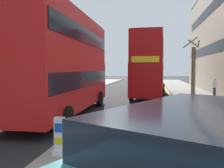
{
  "coord_description": "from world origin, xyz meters",
  "views": [
    {
      "loc": [
        2.64,
        -1.77,
        2.59
      ],
      "look_at": [
        0.5,
        11.0,
        1.8
      ],
      "focal_mm": 39.29,
      "sensor_mm": 36.0,
      "label": 1
    }
  ],
  "objects_px": {
    "double_decker_bus_away": "(65,61)",
    "double_decker_bus_oncoming": "(150,64)",
    "pedestrian_far": "(215,88)",
    "keep_left_bollard": "(60,138)"
  },
  "relations": [
    {
      "from": "double_decker_bus_away",
      "to": "double_decker_bus_oncoming",
      "type": "distance_m",
      "value": 11.01
    },
    {
      "from": "double_decker_bus_oncoming",
      "to": "double_decker_bus_away",
      "type": "bearing_deg",
      "value": -114.27
    },
    {
      "from": "pedestrian_far",
      "to": "keep_left_bollard",
      "type": "bearing_deg",
      "value": -116.93
    },
    {
      "from": "keep_left_bollard",
      "to": "pedestrian_far",
      "type": "xyz_separation_m",
      "value": [
        7.86,
        15.47,
        0.38
      ]
    },
    {
      "from": "double_decker_bus_oncoming",
      "to": "pedestrian_far",
      "type": "height_order",
      "value": "double_decker_bus_oncoming"
    },
    {
      "from": "keep_left_bollard",
      "to": "pedestrian_far",
      "type": "bearing_deg",
      "value": 63.07
    },
    {
      "from": "double_decker_bus_oncoming",
      "to": "pedestrian_far",
      "type": "relative_size",
      "value": 6.73
    },
    {
      "from": "keep_left_bollard",
      "to": "double_decker_bus_oncoming",
      "type": "distance_m",
      "value": 16.87
    },
    {
      "from": "keep_left_bollard",
      "to": "double_decker_bus_away",
      "type": "xyz_separation_m",
      "value": [
        -2.21,
        6.5,
        2.42
      ]
    },
    {
      "from": "double_decker_bus_away",
      "to": "double_decker_bus_oncoming",
      "type": "bearing_deg",
      "value": 65.73
    }
  ]
}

